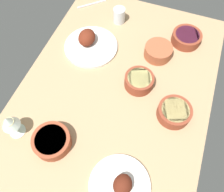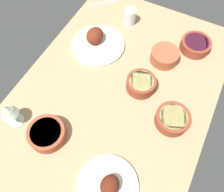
# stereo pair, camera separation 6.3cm
# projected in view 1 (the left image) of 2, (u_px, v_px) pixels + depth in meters

# --- Properties ---
(dining_table) EXTENTS (1.40, 0.90, 0.04)m
(dining_table) POSITION_uv_depth(u_px,v_px,m) (112.00, 100.00, 1.11)
(dining_table) COLOR tan
(dining_table) RESTS_ON ground
(plate_far_side) EXTENTS (0.28, 0.28, 0.09)m
(plate_far_side) POSITION_uv_depth(u_px,v_px,m) (90.00, 43.00, 1.23)
(plate_far_side) COLOR silver
(plate_far_side) RESTS_ON dining_table
(plate_near_viewer) EXTENTS (0.24, 0.24, 0.08)m
(plate_near_viewer) POSITION_uv_depth(u_px,v_px,m) (120.00, 185.00, 0.89)
(plate_near_viewer) COLOR silver
(plate_near_viewer) RESTS_ON dining_table
(bowl_pasta) EXTENTS (0.15, 0.15, 0.06)m
(bowl_pasta) POSITION_uv_depth(u_px,v_px,m) (174.00, 112.00, 1.02)
(bowl_pasta) COLOR brown
(bowl_pasta) RESTS_ON dining_table
(bowl_potatoes) EXTENTS (0.14, 0.14, 0.06)m
(bowl_potatoes) POSITION_uv_depth(u_px,v_px,m) (139.00, 81.00, 1.10)
(bowl_potatoes) COLOR brown
(bowl_potatoes) RESTS_ON dining_table
(bowl_sauce) EXTENTS (0.16, 0.16, 0.06)m
(bowl_sauce) POSITION_uv_depth(u_px,v_px,m) (52.00, 141.00, 0.96)
(bowl_sauce) COLOR brown
(bowl_sauce) RESTS_ON dining_table
(bowl_soup) EXTENTS (0.14, 0.14, 0.06)m
(bowl_soup) POSITION_uv_depth(u_px,v_px,m) (158.00, 51.00, 1.19)
(bowl_soup) COLOR #A35133
(bowl_soup) RESTS_ON dining_table
(bowl_onions) EXTENTS (0.16, 0.16, 0.06)m
(bowl_onions) POSITION_uv_depth(u_px,v_px,m) (186.00, 38.00, 1.24)
(bowl_onions) COLOR brown
(bowl_onions) RESTS_ON dining_table
(wine_glass) EXTENTS (0.08, 0.08, 0.14)m
(wine_glass) POSITION_uv_depth(u_px,v_px,m) (9.00, 123.00, 0.93)
(wine_glass) COLOR silver
(wine_glass) RESTS_ON dining_table
(water_tumbler) EXTENTS (0.07, 0.07, 0.09)m
(water_tumbler) POSITION_uv_depth(u_px,v_px,m) (119.00, 15.00, 1.30)
(water_tumbler) COLOR silver
(water_tumbler) RESTS_ON dining_table
(fork_loose) EXTENTS (0.13, 0.14, 0.01)m
(fork_loose) POSITION_uv_depth(u_px,v_px,m) (92.00, 4.00, 1.40)
(fork_loose) COLOR silver
(fork_loose) RESTS_ON dining_table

